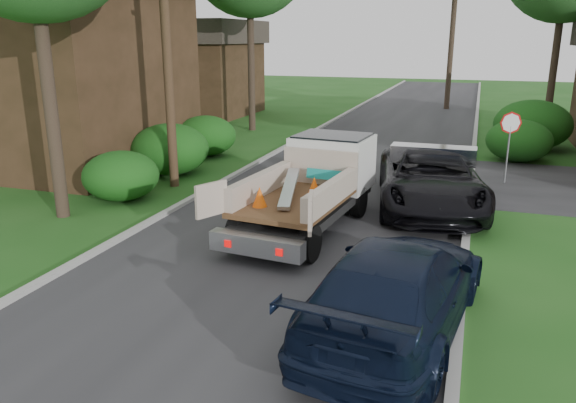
# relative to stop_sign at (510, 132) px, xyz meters

# --- Properties ---
(ground) EXTENTS (120.00, 120.00, 0.00)m
(ground) POSITION_rel_stop_sign_xyz_m (-5.20, -9.00, -1.78)
(ground) COLOR #1C4F16
(ground) RESTS_ON ground
(road) EXTENTS (8.00, 90.00, 0.02)m
(road) POSITION_rel_stop_sign_xyz_m (-5.20, 1.00, -1.77)
(road) COLOR #28282B
(road) RESTS_ON ground
(curb_left) EXTENTS (0.20, 90.00, 0.12)m
(curb_left) POSITION_rel_stop_sign_xyz_m (-9.30, 1.00, -1.72)
(curb_left) COLOR #9E9E99
(curb_left) RESTS_ON ground
(curb_right) EXTENTS (0.20, 90.00, 0.12)m
(curb_right) POSITION_rel_stop_sign_xyz_m (-1.10, 1.00, -1.72)
(curb_right) COLOR #9E9E99
(curb_right) RESTS_ON ground
(stop_sign) EXTENTS (0.71, 0.32, 2.48)m
(stop_sign) POSITION_rel_stop_sign_xyz_m (0.00, 0.00, 0.00)
(stop_sign) COLOR slate
(stop_sign) RESTS_ON ground
(utility_pole) EXTENTS (2.42, 1.25, 10.00)m
(utility_pole) POSITION_rel_stop_sign_xyz_m (-10.68, -4.02, 3.40)
(utility_pole) COLOR #382619
(utility_pole) RESTS_ON ground
(house_left_near) EXTENTS (9.72, 8.64, 8.40)m
(house_left_near) POSITION_rel_stop_sign_xyz_m (-17.20, -2.00, 2.50)
(house_left_near) COLOR #322314
(house_left_near) RESTS_ON ground
(house_left_far) EXTENTS (7.56, 7.56, 6.00)m
(house_left_far) POSITION_rel_stop_sign_xyz_m (-18.70, 13.00, 1.27)
(house_left_far) COLOR #322314
(house_left_far) RESTS_ON ground
(hedge_left_a) EXTENTS (2.34, 2.34, 1.53)m
(hedge_left_a) POSITION_rel_stop_sign_xyz_m (-11.40, -6.00, -1.01)
(hedge_left_a) COLOR #104510
(hedge_left_a) RESTS_ON ground
(hedge_left_b) EXTENTS (2.86, 2.86, 1.87)m
(hedge_left_b) POSITION_rel_stop_sign_xyz_m (-11.70, -2.50, -0.84)
(hedge_left_b) COLOR #104510
(hedge_left_b) RESTS_ON ground
(hedge_left_c) EXTENTS (2.60, 2.60, 1.70)m
(hedge_left_c) POSITION_rel_stop_sign_xyz_m (-12.00, 1.00, -0.93)
(hedge_left_c) COLOR #104510
(hedge_left_c) RESTS_ON ground
(hedge_right_a) EXTENTS (2.60, 2.60, 1.70)m
(hedge_right_a) POSITION_rel_stop_sign_xyz_m (0.60, 4.00, -0.93)
(hedge_right_a) COLOR #104510
(hedge_right_a) RESTS_ON ground
(hedge_right_b) EXTENTS (3.38, 3.38, 2.21)m
(hedge_right_b) POSITION_rel_stop_sign_xyz_m (1.30, 7.00, -0.67)
(hedge_right_b) COLOR #104510
(hedge_right_b) RESTS_ON ground
(flatbed_truck) EXTENTS (3.01, 6.10, 2.23)m
(flatbed_truck) POSITION_rel_stop_sign_xyz_m (-5.05, -6.07, -0.56)
(flatbed_truck) COLOR black
(flatbed_truck) RESTS_ON ground
(black_pickup) EXTENTS (3.89, 6.66, 1.74)m
(black_pickup) POSITION_rel_stop_sign_xyz_m (-2.25, -3.82, -0.91)
(black_pickup) COLOR black
(black_pickup) RESTS_ON ground
(navy_suv) EXTENTS (2.99, 5.87, 1.63)m
(navy_suv) POSITION_rel_stop_sign_xyz_m (-2.15, -11.50, -0.96)
(navy_suv) COLOR black
(navy_suv) RESTS_ON ground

